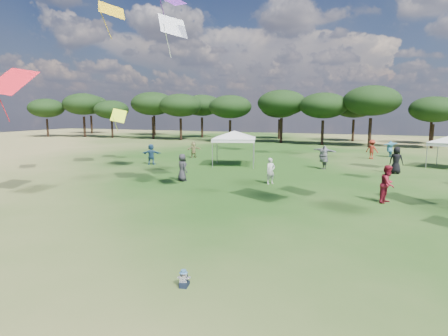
# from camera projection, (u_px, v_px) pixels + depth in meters

# --- Properties ---
(ground) EXTENTS (140.00, 140.00, 0.00)m
(ground) POSITION_uv_depth(u_px,v_px,m) (158.00, 327.00, 7.65)
(ground) COLOR #224715
(ground) RESTS_ON ground
(tree_line) EXTENTS (108.78, 17.63, 7.77)m
(tree_line) POSITION_uv_depth(u_px,v_px,m) (365.00, 103.00, 49.41)
(tree_line) COLOR black
(tree_line) RESTS_ON ground
(tent_left) EXTENTS (6.53, 6.53, 3.14)m
(tent_left) POSITION_uv_depth(u_px,v_px,m) (234.00, 132.00, 30.22)
(tent_left) COLOR gray
(tent_left) RESTS_ON ground
(toddler) EXTENTS (0.33, 0.36, 0.46)m
(toddler) POSITION_uv_depth(u_px,v_px,m) (184.00, 279.00, 9.38)
(toddler) COLOR black
(toddler) RESTS_ON ground
(festival_crowd) EXTENTS (31.05, 21.69, 1.92)m
(festival_crowd) POSITION_uv_depth(u_px,v_px,m) (334.00, 158.00, 28.71)
(festival_crowd) COLOR maroon
(festival_crowd) RESTS_ON ground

